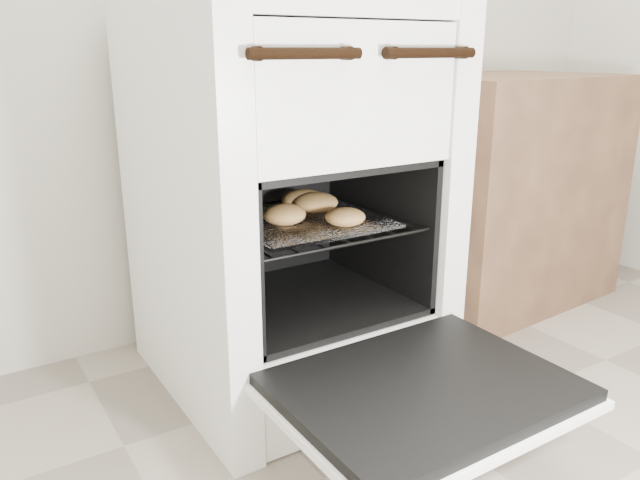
# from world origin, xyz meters

# --- Properties ---
(stove) EXTENTS (0.66, 0.74, 1.01)m
(stove) POSITION_xyz_m (-0.17, 1.13, 0.50)
(stove) COLOR white
(stove) RESTS_ON ground
(oven_door) EXTENTS (0.59, 0.46, 0.04)m
(oven_door) POSITION_xyz_m (-0.17, 0.57, 0.22)
(oven_door) COLOR black
(oven_door) RESTS_ON stove
(oven_rack) EXTENTS (0.48, 0.46, 0.01)m
(oven_rack) POSITION_xyz_m (-0.17, 1.06, 0.47)
(oven_rack) COLOR black
(oven_rack) RESTS_ON stove
(foil_sheet) EXTENTS (0.37, 0.33, 0.01)m
(foil_sheet) POSITION_xyz_m (-0.17, 1.04, 0.47)
(foil_sheet) COLOR silver
(foil_sheet) RESTS_ON oven_rack
(baked_rolls) EXTENTS (0.28, 0.36, 0.05)m
(baked_rolls) POSITION_xyz_m (-0.14, 1.07, 0.50)
(baked_rolls) COLOR tan
(baked_rolls) RESTS_ON foil_sheet
(counter) EXTENTS (0.84, 0.59, 0.80)m
(counter) POSITION_xyz_m (0.78, 1.25, 0.40)
(counter) COLOR brown
(counter) RESTS_ON ground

